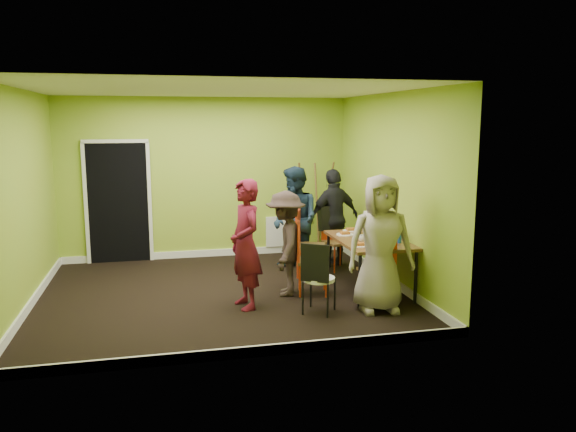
# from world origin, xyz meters

# --- Properties ---
(ground) EXTENTS (5.00, 5.00, 0.00)m
(ground) POSITION_xyz_m (0.00, 0.00, 0.00)
(ground) COLOR black
(ground) RESTS_ON ground
(room_walls) EXTENTS (5.04, 4.54, 2.82)m
(room_walls) POSITION_xyz_m (-0.02, 0.04, 0.99)
(room_walls) COLOR #98B02D
(room_walls) RESTS_ON ground
(dining_table) EXTENTS (0.90, 1.50, 0.75)m
(dining_table) POSITION_xyz_m (2.05, -0.33, 0.70)
(dining_table) COLOR black
(dining_table) RESTS_ON ground
(chair_left_far) EXTENTS (0.55, 0.55, 1.03)m
(chair_left_far) POSITION_xyz_m (1.37, 0.62, 0.58)
(chair_left_far) COLOR red
(chair_left_far) RESTS_ON ground
(chair_left_near) EXTENTS (0.50, 0.50, 1.02)m
(chair_left_near) POSITION_xyz_m (1.15, -0.28, 0.57)
(chair_left_near) COLOR red
(chair_left_near) RESTS_ON ground
(chair_back_end) EXTENTS (0.53, 0.58, 1.02)m
(chair_back_end) POSITION_xyz_m (1.93, 1.04, 0.72)
(chair_back_end) COLOR red
(chair_back_end) RESTS_ON ground
(chair_front_end) EXTENTS (0.45, 0.45, 0.94)m
(chair_front_end) POSITION_xyz_m (1.96, -0.93, 0.53)
(chair_front_end) COLOR red
(chair_front_end) RESTS_ON ground
(chair_bentwood) EXTENTS (0.49, 0.50, 0.92)m
(chair_bentwood) POSITION_xyz_m (1.06, -1.12, 0.51)
(chair_bentwood) COLOR black
(chair_bentwood) RESTS_ON ground
(easel) EXTENTS (0.67, 0.63, 1.68)m
(easel) POSITION_xyz_m (1.90, 2.01, 0.83)
(easel) COLOR brown
(easel) RESTS_ON ground
(plate_near_left) EXTENTS (0.26, 0.26, 0.01)m
(plate_near_left) POSITION_xyz_m (1.80, 0.02, 0.76)
(plate_near_left) COLOR white
(plate_near_left) RESTS_ON dining_table
(plate_near_right) EXTENTS (0.23, 0.23, 0.01)m
(plate_near_right) POSITION_xyz_m (1.76, -0.74, 0.76)
(plate_near_right) COLOR white
(plate_near_right) RESTS_ON dining_table
(plate_far_back) EXTENTS (0.24, 0.24, 0.01)m
(plate_far_back) POSITION_xyz_m (1.98, 0.28, 0.76)
(plate_far_back) COLOR white
(plate_far_back) RESTS_ON dining_table
(plate_far_front) EXTENTS (0.25, 0.25, 0.01)m
(plate_far_front) POSITION_xyz_m (1.97, -0.91, 0.76)
(plate_far_front) COLOR white
(plate_far_front) RESTS_ON dining_table
(plate_wall_back) EXTENTS (0.23, 0.23, 0.01)m
(plate_wall_back) POSITION_xyz_m (2.23, -0.15, 0.76)
(plate_wall_back) COLOR white
(plate_wall_back) RESTS_ON dining_table
(plate_wall_front) EXTENTS (0.24, 0.24, 0.01)m
(plate_wall_front) POSITION_xyz_m (2.23, -0.49, 0.76)
(plate_wall_front) COLOR white
(plate_wall_front) RESTS_ON dining_table
(thermos) EXTENTS (0.08, 0.08, 0.21)m
(thermos) POSITION_xyz_m (2.05, -0.35, 0.86)
(thermos) COLOR white
(thermos) RESTS_ON dining_table
(blue_bottle) EXTENTS (0.08, 0.08, 0.22)m
(blue_bottle) POSITION_xyz_m (2.34, -0.66, 0.86)
(blue_bottle) COLOR blue
(blue_bottle) RESTS_ON dining_table
(orange_bottle) EXTENTS (0.03, 0.03, 0.08)m
(orange_bottle) POSITION_xyz_m (1.94, -0.18, 0.79)
(orange_bottle) COLOR red
(orange_bottle) RESTS_ON dining_table
(glass_mid) EXTENTS (0.07, 0.07, 0.10)m
(glass_mid) POSITION_xyz_m (1.97, -0.13, 0.80)
(glass_mid) COLOR black
(glass_mid) RESTS_ON dining_table
(glass_back) EXTENTS (0.06, 0.06, 0.08)m
(glass_back) POSITION_xyz_m (2.18, 0.14, 0.79)
(glass_back) COLOR black
(glass_back) RESTS_ON dining_table
(glass_front) EXTENTS (0.06, 0.06, 0.10)m
(glass_front) POSITION_xyz_m (2.23, -0.76, 0.80)
(glass_front) COLOR black
(glass_front) RESTS_ON dining_table
(cup_a) EXTENTS (0.12, 0.12, 0.10)m
(cup_a) POSITION_xyz_m (1.89, -0.49, 0.80)
(cup_a) COLOR white
(cup_a) RESTS_ON dining_table
(cup_b) EXTENTS (0.11, 0.11, 0.10)m
(cup_b) POSITION_xyz_m (2.26, -0.25, 0.80)
(cup_b) COLOR white
(cup_b) RESTS_ON dining_table
(person_standing) EXTENTS (0.53, 0.68, 1.67)m
(person_standing) POSITION_xyz_m (0.24, -0.66, 0.84)
(person_standing) COLOR #5C0F21
(person_standing) RESTS_ON ground
(person_left_far) EXTENTS (0.91, 1.01, 1.69)m
(person_left_far) POSITION_xyz_m (1.27, 0.90, 0.84)
(person_left_far) COLOR #152736
(person_left_far) RESTS_ON ground
(person_left_near) EXTENTS (0.77, 1.05, 1.45)m
(person_left_near) POSITION_xyz_m (0.85, -0.25, 0.73)
(person_left_near) COLOR #2F231F
(person_left_near) RESTS_ON ground
(person_back_end) EXTENTS (1.02, 0.67, 1.62)m
(person_back_end) POSITION_xyz_m (1.99, 1.15, 0.81)
(person_back_end) COLOR black
(person_back_end) RESTS_ON ground
(person_front_end) EXTENTS (0.90, 0.63, 1.74)m
(person_front_end) POSITION_xyz_m (1.86, -1.17, 0.87)
(person_front_end) COLOR gray
(person_front_end) RESTS_ON ground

